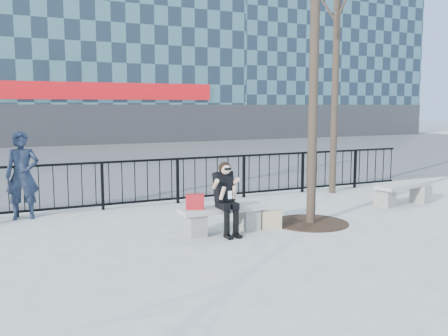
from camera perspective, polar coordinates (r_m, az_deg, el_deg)
name	(u,v)px	position (r m, az deg, el deg)	size (l,w,h in m)	color
ground	(223,232)	(9.38, -0.13, -7.37)	(120.00, 120.00, 0.00)	#979792
street_surface	(84,157)	(23.65, -15.74, 1.21)	(60.00, 23.00, 0.01)	#474747
railing	(170,181)	(12.00, -6.22, -1.50)	(14.00, 0.06, 1.10)	black
building_right	(304,7)	(43.27, 9.15, 17.68)	(16.20, 10.20, 20.60)	#476F72
tree_grate	(311,223)	(10.22, 9.86, -6.18)	(1.50, 1.50, 0.02)	black
bench_main	(223,217)	(9.31, -0.13, -5.58)	(1.65, 0.46, 0.49)	slate
bench_second	(403,191)	(12.66, 19.80, -2.53)	(1.72, 0.48, 0.51)	slate
seated_woman	(227,199)	(9.09, 0.30, -3.51)	(0.50, 0.64, 1.34)	black
handbag	(195,202)	(9.05, -3.33, -3.86)	(0.33, 0.16, 0.27)	#AA141A
shopping_bag	(271,220)	(9.62, 5.43, -5.93)	(0.38, 0.14, 0.36)	#CDB291
standing_man	(22,175)	(11.13, -22.05, -0.78)	(0.67, 0.44, 1.83)	black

